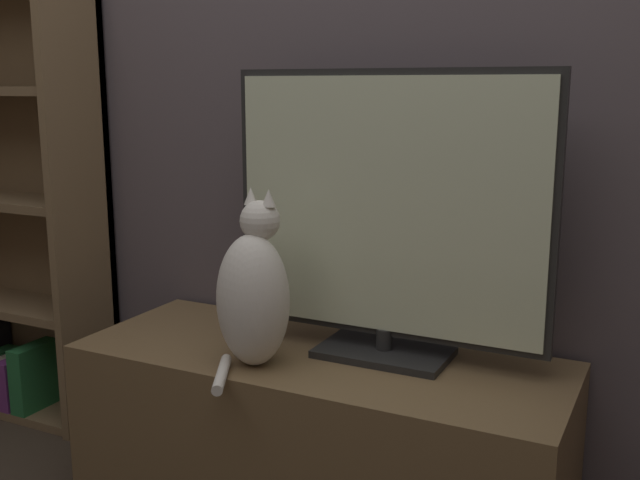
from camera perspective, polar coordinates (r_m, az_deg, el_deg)
name	(u,v)px	position (r m, az deg, el deg)	size (l,w,h in m)	color
wall_back	(366,46)	(2.22, 3.56, 14.53)	(4.80, 0.05, 2.60)	#564C51
tv_stand	(319,433)	(2.16, -0.10, -14.52)	(1.35, 0.53, 0.47)	brown
tv	(387,217)	(1.97, 5.12, 1.78)	(0.87, 0.21, 0.76)	black
cat	(255,294)	(1.95, -5.01, -4.13)	(0.22, 0.33, 0.46)	silver
bookshelf	(20,225)	(2.93, -21.91, 1.07)	(0.68, 0.28, 1.57)	brown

